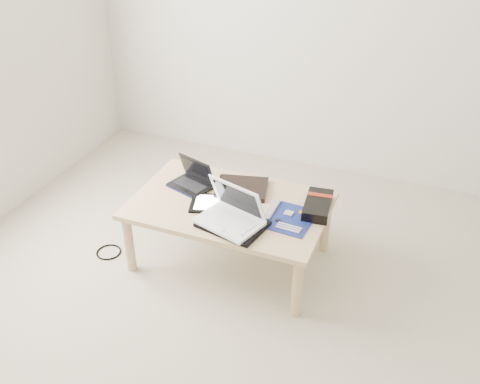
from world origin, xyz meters
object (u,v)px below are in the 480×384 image
at_px(white_laptop, 232,214).
at_px(gpu_box, 318,205).
at_px(coffee_table, 230,210).
at_px(netbook, 192,180).

bearing_deg(white_laptop, gpu_box, 37.87).
relative_size(white_laptop, gpu_box, 1.30).
bearing_deg(gpu_box, white_laptop, -142.13).
bearing_deg(coffee_table, white_laptop, -63.69).
bearing_deg(netbook, coffee_table, -19.01).
xyz_separation_m(white_laptop, gpu_box, (0.39, 0.30, -0.04)).
relative_size(netbook, gpu_box, 0.97).
bearing_deg(coffee_table, gpu_box, 14.01).
relative_size(coffee_table, netbook, 3.85).
bearing_deg(netbook, white_laptop, -37.16).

